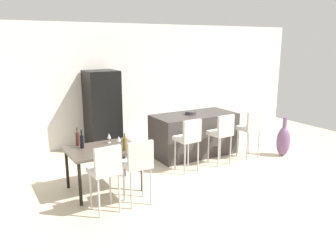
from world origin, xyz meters
TOP-DOWN VIEW (x-y plane):
  - ground_plane at (0.00, 0.00)m, footprint 10.00×10.00m
  - back_wall at (0.00, 2.71)m, footprint 10.00×0.12m
  - kitchen_island at (0.43, 0.85)m, footprint 1.86×0.90m
  - bar_chair_left at (-0.27, 0.02)m, footprint 0.42×0.42m
  - bar_chair_middle at (0.54, 0.02)m, footprint 0.42×0.42m
  - bar_chair_right at (1.33, 0.02)m, footprint 0.41×0.41m
  - dining_table at (-1.98, 0.04)m, footprint 1.18×0.89m
  - dining_chair_near at (-2.24, -0.77)m, footprint 0.42×0.42m
  - dining_chair_far at (-1.72, -0.77)m, footprint 0.42×0.42m
  - wine_bottle_left at (-2.31, 0.39)m, footprint 0.06×0.06m
  - wine_bottle_near at (-2.28, 0.22)m, footprint 0.06×0.06m
  - wine_bottle_inner at (-1.70, -0.23)m, footprint 0.08×0.08m
  - wine_glass_middle at (-1.70, 0.03)m, footprint 0.07×0.07m
  - wine_glass_right at (-1.78, 0.28)m, footprint 0.07×0.07m
  - wine_glass_far at (-1.50, 0.21)m, footprint 0.07×0.07m
  - refrigerator at (-1.18, 2.27)m, footprint 0.72×0.68m
  - fruit_bowl at (0.34, 0.87)m, footprint 0.24×0.24m
  - floor_vase at (2.06, -0.25)m, footprint 0.29×0.29m
  - potted_plant at (2.10, 2.26)m, footprint 0.32×0.32m

SIDE VIEW (x-z plane):
  - ground_plane at x=0.00m, z-range 0.00..0.00m
  - potted_plant at x=2.10m, z-range 0.03..0.56m
  - floor_vase at x=2.06m, z-range -0.10..0.78m
  - kitchen_island at x=0.43m, z-range 0.00..0.92m
  - dining_table at x=-1.98m, z-range 0.30..1.04m
  - bar_chair_left at x=-0.27m, z-range 0.17..1.22m
  - bar_chair_middle at x=0.54m, z-range 0.17..1.22m
  - bar_chair_right at x=1.33m, z-range 0.17..1.22m
  - dining_chair_near at x=-2.24m, z-range 0.17..1.22m
  - dining_chair_far at x=-1.72m, z-range 0.17..1.22m
  - wine_bottle_inner at x=-1.70m, z-range 0.71..0.99m
  - wine_bottle_near at x=-2.28m, z-range 0.70..1.02m
  - wine_bottle_left at x=-2.31m, z-range 0.70..1.03m
  - wine_glass_middle at x=-1.70m, z-range 0.78..0.95m
  - wine_glass_right at x=-1.78m, z-range 0.78..0.95m
  - wine_glass_far at x=-1.50m, z-range 0.78..0.95m
  - refrigerator at x=-1.18m, z-range 0.00..1.84m
  - fruit_bowl at x=0.34m, z-range 0.92..0.99m
  - back_wall at x=0.00m, z-range 0.00..2.90m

